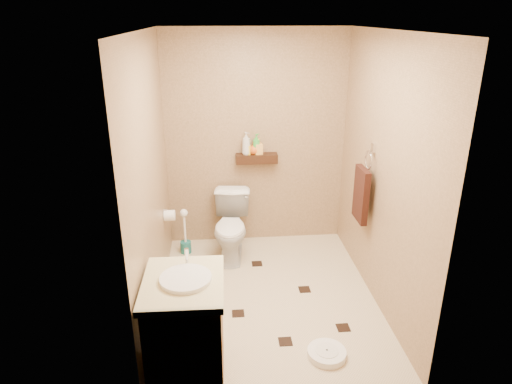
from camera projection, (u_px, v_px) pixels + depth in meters
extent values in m
plane|color=beige|center=(268.00, 297.00, 4.34)|extent=(2.50, 2.50, 0.00)
cube|color=#9F7D5A|center=(256.00, 141.00, 5.06)|extent=(2.00, 0.04, 2.40)
cube|color=#9F7D5A|center=(294.00, 248.00, 2.74)|extent=(2.00, 0.04, 2.40)
cube|color=#9F7D5A|center=(151.00, 182.00, 3.82)|extent=(0.04, 2.50, 2.40)
cube|color=#9F7D5A|center=(383.00, 175.00, 3.98)|extent=(0.04, 2.50, 2.40)
cube|color=white|center=(271.00, 30.00, 3.46)|extent=(2.00, 2.50, 0.02)
cube|color=#33180E|center=(257.00, 158.00, 5.05)|extent=(0.46, 0.14, 0.10)
cube|color=black|center=(238.00, 313.00, 4.10)|extent=(0.11, 0.11, 0.01)
cube|color=black|center=(304.00, 289.00, 4.45)|extent=(0.11, 0.11, 0.01)
cube|color=black|center=(285.00, 341.00, 3.75)|extent=(0.11, 0.11, 0.01)
cube|color=black|center=(215.00, 268.00, 4.82)|extent=(0.11, 0.11, 0.01)
cube|color=black|center=(343.00, 328.00, 3.91)|extent=(0.11, 0.11, 0.01)
cube|color=black|center=(257.00, 264.00, 4.91)|extent=(0.11, 0.11, 0.01)
imported|color=white|center=(231.00, 227.00, 4.96)|extent=(0.46, 0.73, 0.70)
cube|color=brown|center=(186.00, 333.00, 3.26)|extent=(0.53, 0.64, 0.77)
cube|color=beige|center=(183.00, 284.00, 3.12)|extent=(0.57, 0.68, 0.05)
cylinder|color=white|center=(186.00, 280.00, 3.11)|extent=(0.36, 0.36, 0.05)
cylinder|color=silver|center=(187.00, 256.00, 3.28)|extent=(0.03, 0.03, 0.12)
cylinder|color=white|center=(327.00, 353.00, 3.58)|extent=(0.33, 0.33, 0.06)
cylinder|color=white|center=(327.00, 350.00, 3.57)|extent=(0.18, 0.18, 0.01)
cylinder|color=#196665|center=(186.00, 247.00, 5.13)|extent=(0.12, 0.12, 0.13)
cylinder|color=white|center=(185.00, 228.00, 5.04)|extent=(0.02, 0.02, 0.38)
sphere|color=white|center=(184.00, 213.00, 4.98)|extent=(0.09, 0.09, 0.09)
cube|color=silver|center=(373.00, 147.00, 4.15)|extent=(0.03, 0.06, 0.08)
torus|color=silver|center=(369.00, 160.00, 4.19)|extent=(0.02, 0.19, 0.19)
cube|color=#371810|center=(361.00, 195.00, 4.31)|extent=(0.06, 0.30, 0.52)
cylinder|color=white|center=(170.00, 215.00, 4.64)|extent=(0.11, 0.11, 0.11)
cylinder|color=silver|center=(165.00, 210.00, 4.62)|extent=(0.04, 0.02, 0.02)
imported|color=beige|center=(246.00, 143.00, 4.98)|extent=(0.14, 0.14, 0.25)
imported|color=yellow|center=(248.00, 148.00, 5.00)|extent=(0.09, 0.09, 0.15)
imported|color=#D35918|center=(254.00, 148.00, 5.00)|extent=(0.15, 0.15, 0.14)
imported|color=green|center=(256.00, 144.00, 4.99)|extent=(0.12, 0.12, 0.23)
imported|color=#EEAE4F|center=(259.00, 146.00, 5.00)|extent=(0.09, 0.09, 0.18)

